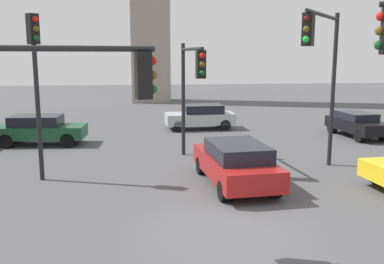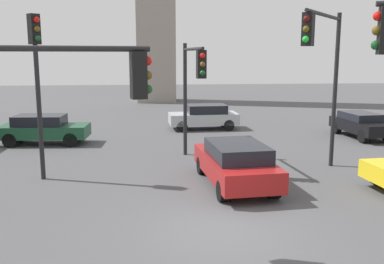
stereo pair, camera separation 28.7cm
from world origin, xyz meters
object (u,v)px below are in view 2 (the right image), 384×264
(traffic_light_4, at_px, (324,58))
(car_7, at_px, (43,129))
(traffic_light_3, at_px, (51,103))
(car_0, at_px, (204,116))
(car_2, at_px, (361,124))
(car_6, at_px, (236,163))
(traffic_light_2, at_px, (37,67))
(traffic_light_0, at_px, (193,78))

(traffic_light_4, distance_m, car_7, 13.64)
(traffic_light_3, bearing_deg, car_0, 58.38)
(car_2, distance_m, car_6, 11.37)
(car_2, bearing_deg, traffic_light_4, -41.19)
(car_2, bearing_deg, traffic_light_2, -71.91)
(traffic_light_3, relative_size, car_0, 1.14)
(traffic_light_0, relative_size, car_7, 1.12)
(car_0, bearing_deg, car_7, 19.74)
(traffic_light_0, height_order, car_2, traffic_light_0)
(traffic_light_0, bearing_deg, traffic_light_2, -79.05)
(traffic_light_2, relative_size, traffic_light_3, 1.22)
(traffic_light_4, xyz_separation_m, car_2, (5.10, 6.98, -3.52))
(traffic_light_0, relative_size, car_2, 1.20)
(traffic_light_0, distance_m, traffic_light_3, 8.82)
(traffic_light_0, distance_m, car_0, 8.66)
(car_6, bearing_deg, traffic_light_3, 131.11)
(traffic_light_3, distance_m, traffic_light_4, 9.89)
(traffic_light_4, distance_m, car_2, 9.33)
(car_6, bearing_deg, car_7, 41.64)
(traffic_light_3, xyz_separation_m, car_6, (4.78, 4.98, -2.62))
(traffic_light_3, height_order, car_2, traffic_light_3)
(traffic_light_2, height_order, car_7, traffic_light_2)
(traffic_light_2, relative_size, car_7, 1.32)
(car_0, bearing_deg, car_2, 153.99)
(traffic_light_4, distance_m, car_6, 4.78)
(traffic_light_2, bearing_deg, car_6, 36.43)
(traffic_light_3, height_order, car_0, traffic_light_3)
(traffic_light_2, distance_m, car_2, 16.56)
(traffic_light_4, bearing_deg, car_0, -127.03)
(traffic_light_0, bearing_deg, traffic_light_4, 56.56)
(traffic_light_3, height_order, car_7, traffic_light_3)
(traffic_light_2, bearing_deg, traffic_light_0, 65.14)
(traffic_light_0, xyz_separation_m, traffic_light_3, (-3.63, -8.04, -0.04))
(traffic_light_3, xyz_separation_m, car_0, (5.10, 16.13, -2.64))
(traffic_light_2, xyz_separation_m, car_2, (14.94, 6.39, -3.22))
(traffic_light_2, xyz_separation_m, traffic_light_3, (1.86, -6.37, -0.53))
(traffic_light_0, relative_size, car_6, 1.03)
(car_0, relative_size, car_7, 0.95)
(car_0, xyz_separation_m, car_6, (-0.32, -11.15, 0.02))
(traffic_light_3, bearing_deg, car_7, 90.65)
(car_6, bearing_deg, car_0, -6.76)
(traffic_light_4, height_order, car_2, traffic_light_4)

